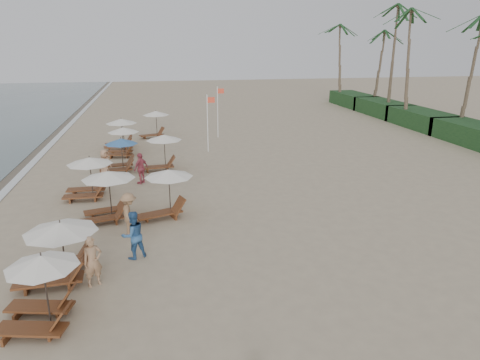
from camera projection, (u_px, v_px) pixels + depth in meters
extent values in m
plane|color=tan|center=(239.00, 251.00, 17.04)|extent=(160.00, 160.00, 0.00)
cube|color=white|center=(8.00, 188.00, 24.33)|extent=(0.50, 140.00, 0.02)
cube|color=#193D1C|center=(477.00, 135.00, 34.42)|extent=(3.20, 8.00, 1.60)
cube|color=#193D1C|center=(422.00, 119.00, 41.43)|extent=(3.20, 8.00, 1.60)
cube|color=#193D1C|center=(383.00, 108.00, 48.45)|extent=(3.20, 8.00, 1.60)
cube|color=#193D1C|center=(353.00, 100.00, 55.47)|extent=(3.20, 8.00, 1.60)
cylinder|color=brown|center=(466.00, 78.00, 36.62)|extent=(0.36, 0.36, 9.80)
cylinder|color=brown|center=(412.00, 70.00, 41.03)|extent=(0.36, 0.36, 10.60)
cylinder|color=brown|center=(392.00, 63.00, 45.94)|extent=(0.36, 0.36, 11.40)
cylinder|color=brown|center=(375.00, 71.00, 51.34)|extent=(0.36, 0.36, 9.00)
cylinder|color=brown|center=(343.00, 66.00, 55.75)|extent=(0.36, 0.36, 9.80)
cylinder|color=black|center=(46.00, 291.00, 12.31)|extent=(0.05, 0.05, 2.11)
cone|color=white|center=(42.00, 261.00, 12.02)|extent=(2.03, 2.03, 0.35)
cylinder|color=black|center=(64.00, 252.00, 14.79)|extent=(0.05, 0.05, 1.99)
cone|color=white|center=(60.00, 227.00, 14.53)|extent=(2.45, 2.45, 0.35)
cylinder|color=black|center=(110.00, 196.00, 19.77)|extent=(0.05, 0.05, 2.22)
cone|color=white|center=(108.00, 175.00, 19.46)|extent=(2.38, 2.38, 0.35)
cylinder|color=black|center=(91.00, 178.00, 22.67)|extent=(0.05, 0.05, 2.07)
cone|color=white|center=(90.00, 161.00, 22.39)|extent=(2.32, 2.32, 0.35)
cylinder|color=black|center=(122.00, 155.00, 27.29)|extent=(0.05, 0.05, 2.02)
cone|color=teal|center=(121.00, 141.00, 27.02)|extent=(2.03, 2.03, 0.35)
cylinder|color=black|center=(124.00, 142.00, 30.98)|extent=(0.05, 0.05, 1.99)
cone|color=white|center=(123.00, 130.00, 30.72)|extent=(2.18, 2.18, 0.35)
cylinder|color=black|center=(122.00, 134.00, 33.27)|extent=(0.05, 0.05, 2.18)
cone|color=white|center=(121.00, 121.00, 32.97)|extent=(2.33, 2.33, 0.35)
cylinder|color=black|center=(170.00, 193.00, 20.25)|extent=(0.05, 0.05, 2.15)
cone|color=white|center=(169.00, 173.00, 19.95)|extent=(2.24, 2.24, 0.35)
cylinder|color=black|center=(165.00, 153.00, 27.75)|extent=(0.05, 0.05, 2.15)
cone|color=white|center=(164.00, 137.00, 27.45)|extent=(2.24, 2.24, 0.35)
cylinder|color=black|center=(157.00, 124.00, 37.25)|extent=(0.05, 0.05, 2.15)
cone|color=white|center=(156.00, 113.00, 36.95)|extent=(2.24, 2.24, 0.35)
imported|color=tan|center=(93.00, 261.00, 14.37)|extent=(0.76, 0.65, 1.75)
imported|color=#2F5A8E|center=(133.00, 235.00, 16.21)|extent=(1.12, 1.03, 1.86)
imported|color=#9B724F|center=(129.00, 214.00, 18.24)|extent=(0.82, 1.26, 1.84)
imported|color=#B44858|center=(141.00, 168.00, 24.92)|extent=(1.02, 1.08, 1.80)
imported|color=tan|center=(105.00, 164.00, 25.96)|extent=(0.94, 1.00, 1.72)
cylinder|color=silver|center=(208.00, 124.00, 31.83)|extent=(0.08, 0.08, 4.21)
cube|color=#E4442A|center=(211.00, 100.00, 31.37)|extent=(0.55, 0.02, 0.40)
cylinder|color=silver|center=(218.00, 112.00, 36.71)|extent=(0.08, 0.08, 4.30)
cube|color=#E4442A|center=(221.00, 91.00, 36.23)|extent=(0.55, 0.02, 0.40)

